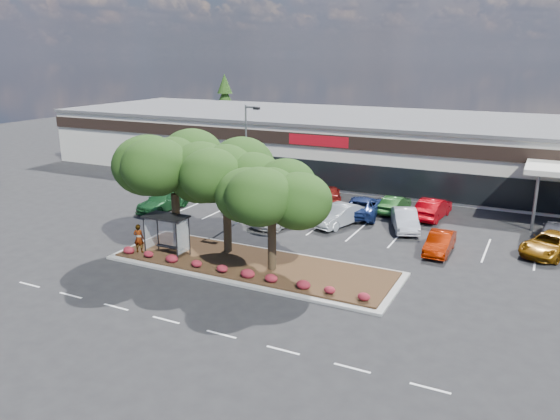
% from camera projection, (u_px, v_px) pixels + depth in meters
% --- Properties ---
extents(ground, '(160.00, 160.00, 0.00)m').
position_uv_depth(ground, '(249.00, 298.00, 29.16)').
color(ground, black).
rests_on(ground, ground).
extents(retail_store, '(80.40, 25.20, 6.25)m').
position_uv_depth(retail_store, '(408.00, 147.00, 57.47)').
color(retail_store, beige).
rests_on(retail_store, ground).
extents(landscape_island, '(18.00, 6.00, 0.26)m').
position_uv_depth(landscape_island, '(253.00, 265.00, 33.43)').
color(landscape_island, gray).
rests_on(landscape_island, ground).
extents(lane_markings, '(33.12, 20.06, 0.01)m').
position_uv_depth(lane_markings, '(321.00, 240.00, 38.19)').
color(lane_markings, silver).
rests_on(lane_markings, ground).
extents(shrub_row, '(17.00, 0.80, 0.50)m').
position_uv_depth(shrub_row, '(235.00, 271.00, 31.51)').
color(shrub_row, maroon).
rests_on(shrub_row, landscape_island).
extents(bus_shelter, '(2.75, 1.55, 2.59)m').
position_uv_depth(bus_shelter, '(168.00, 224.00, 34.28)').
color(bus_shelter, black).
rests_on(bus_shelter, landscape_island).
extents(island_tree_west, '(7.20, 7.20, 7.89)m').
position_uv_depth(island_tree_west, '(175.00, 188.00, 35.30)').
color(island_tree_west, '#18350D').
rests_on(island_tree_west, landscape_island).
extents(island_tree_mid, '(6.60, 6.60, 7.32)m').
position_uv_depth(island_tree_mid, '(227.00, 196.00, 34.49)').
color(island_tree_mid, '#18350D').
rests_on(island_tree_mid, landscape_island).
extents(island_tree_east, '(5.80, 5.80, 6.50)m').
position_uv_depth(island_tree_east, '(272.00, 216.00, 31.60)').
color(island_tree_east, '#18350D').
rests_on(island_tree_east, landscape_island).
extents(conifer_north_west, '(4.40, 4.40, 10.00)m').
position_uv_depth(conifer_north_west, '(225.00, 108.00, 80.24)').
color(conifer_north_west, '#18350D').
rests_on(conifer_north_west, ground).
extents(person_waiting, '(0.78, 0.62, 1.88)m').
position_uv_depth(person_waiting, '(139.00, 238.00, 34.96)').
color(person_waiting, '#594C47').
rests_on(person_waiting, landscape_island).
extents(light_pole, '(1.43, 0.50, 8.85)m').
position_uv_depth(light_pole, '(248.00, 169.00, 42.81)').
color(light_pole, gray).
rests_on(light_pole, ground).
extents(car_0, '(2.45, 5.41, 1.54)m').
position_uv_depth(car_0, '(163.00, 201.00, 45.56)').
color(car_0, '#1A4F25').
rests_on(car_0, ground).
extents(car_1, '(3.93, 5.66, 1.52)m').
position_uv_depth(car_1, '(251.00, 200.00, 45.78)').
color(car_1, '#1D5420').
rests_on(car_1, ground).
extents(car_2, '(4.48, 6.14, 1.55)m').
position_uv_depth(car_2, '(283.00, 215.00, 41.58)').
color(car_2, white).
rests_on(car_2, ground).
extents(car_3, '(1.97, 4.19, 1.33)m').
position_uv_depth(car_3, '(297.00, 209.00, 43.64)').
color(car_3, '#8F1204').
rests_on(car_3, ground).
extents(car_4, '(3.02, 5.14, 1.60)m').
position_uv_depth(car_4, '(339.00, 215.00, 41.36)').
color(car_4, '#9FA6AC').
rests_on(car_4, ground).
extents(car_5, '(3.20, 4.94, 1.54)m').
position_uv_depth(car_5, '(405.00, 220.00, 40.34)').
color(car_5, silver).
rests_on(car_5, ground).
extents(car_6, '(1.47, 4.20, 1.38)m').
position_uv_depth(car_6, '(440.00, 243.00, 35.66)').
color(car_6, '#881700').
rests_on(car_6, ground).
extents(car_7, '(4.18, 5.64, 1.42)m').
position_uv_depth(car_7, '(550.00, 244.00, 35.29)').
color(car_7, '#7C4A09').
rests_on(car_7, ground).
extents(car_9, '(2.26, 4.69, 1.55)m').
position_uv_depth(car_9, '(258.00, 184.00, 51.42)').
color(car_9, '#101A54').
rests_on(car_9, ground).
extents(car_10, '(3.59, 5.72, 1.47)m').
position_uv_depth(car_10, '(302.00, 192.00, 48.64)').
color(car_10, maroon).
rests_on(car_10, ground).
extents(car_11, '(3.56, 4.97, 1.34)m').
position_uv_depth(car_11, '(330.00, 194.00, 48.36)').
color(car_11, maroon).
rests_on(car_11, ground).
extents(car_12, '(1.77, 4.39, 1.42)m').
position_uv_depth(car_12, '(395.00, 204.00, 44.73)').
color(car_12, '#1B491B').
rests_on(car_12, ground).
extents(car_13, '(3.36, 6.02, 1.59)m').
position_uv_depth(car_13, '(363.00, 206.00, 43.87)').
color(car_13, navy).
rests_on(car_13, ground).
extents(car_14, '(2.25, 5.16, 1.65)m').
position_uv_depth(car_14, '(433.00, 208.00, 43.16)').
color(car_14, '#910007').
rests_on(car_14, ground).
extents(car_15, '(1.98, 4.06, 1.34)m').
position_uv_depth(car_15, '(554.00, 230.00, 38.38)').
color(car_15, slate).
rests_on(car_15, ground).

